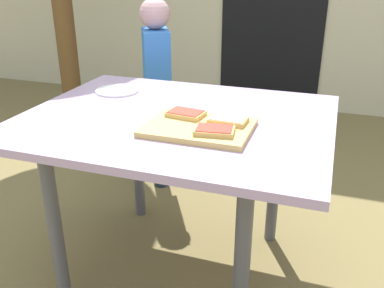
# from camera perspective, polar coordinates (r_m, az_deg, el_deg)

# --- Properties ---
(ground_plane) EXTENTS (16.00, 16.00, 0.00)m
(ground_plane) POSITION_cam_1_polar(r_m,az_deg,el_deg) (1.98, -1.80, -16.18)
(ground_plane) COLOR olive
(dining_table) EXTENTS (1.16, 0.93, 0.72)m
(dining_table) POSITION_cam_1_polar(r_m,az_deg,el_deg) (1.65, -2.07, 1.01)
(dining_table) COLOR #B397BE
(dining_table) RESTS_ON ground
(cutting_board) EXTENTS (0.36, 0.27, 0.02)m
(cutting_board) POSITION_cam_1_polar(r_m,az_deg,el_deg) (1.48, 0.89, 2.22)
(cutting_board) COLOR tan
(cutting_board) RESTS_ON dining_table
(pizza_slice_far_right) EXTENTS (0.13, 0.10, 0.02)m
(pizza_slice_far_right) POSITION_cam_1_polar(r_m,az_deg,el_deg) (1.50, 4.87, 3.23)
(pizza_slice_far_right) COLOR tan
(pizza_slice_far_right) RESTS_ON cutting_board
(pizza_slice_near_right) EXTENTS (0.14, 0.11, 0.02)m
(pizza_slice_near_right) POSITION_cam_1_polar(r_m,az_deg,el_deg) (1.40, 3.01, 1.83)
(pizza_slice_near_right) COLOR tan
(pizza_slice_near_right) RESTS_ON cutting_board
(pizza_slice_far_left) EXTENTS (0.14, 0.11, 0.02)m
(pizza_slice_far_left) POSITION_cam_1_polar(r_m,az_deg,el_deg) (1.55, -0.85, 4.08)
(pizza_slice_far_left) COLOR tan
(pizza_slice_far_left) RESTS_ON cutting_board
(plate_white_left) EXTENTS (0.19, 0.19, 0.01)m
(plate_white_left) POSITION_cam_1_polar(r_m,az_deg,el_deg) (1.95, -9.99, 7.06)
(plate_white_left) COLOR white
(plate_white_left) RESTS_ON dining_table
(child_left) EXTENTS (0.24, 0.28, 1.08)m
(child_left) POSITION_cam_1_polar(r_m,az_deg,el_deg) (2.45, -4.71, 8.19)
(child_left) COLOR #202F3C
(child_left) RESTS_ON ground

